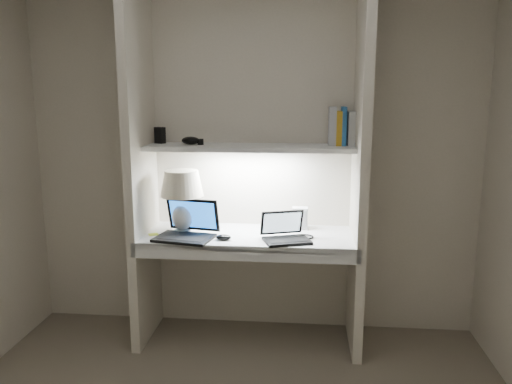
# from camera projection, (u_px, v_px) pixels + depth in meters

# --- Properties ---
(back_wall) EXTENTS (3.20, 0.01, 2.50)m
(back_wall) POSITION_uv_depth(u_px,v_px,m) (252.00, 159.00, 3.56)
(back_wall) COLOR beige
(back_wall) RESTS_ON floor
(alcove_panel_left) EXTENTS (0.06, 0.55, 2.50)m
(alcove_panel_left) POSITION_uv_depth(u_px,v_px,m) (141.00, 163.00, 3.36)
(alcove_panel_left) COLOR beige
(alcove_panel_left) RESTS_ON floor
(alcove_panel_right) EXTENTS (0.06, 0.55, 2.50)m
(alcove_panel_right) POSITION_uv_depth(u_px,v_px,m) (360.00, 166.00, 3.23)
(alcove_panel_right) COLOR beige
(alcove_panel_right) RESTS_ON floor
(desk) EXTENTS (1.40, 0.55, 0.04)m
(desk) POSITION_uv_depth(u_px,v_px,m) (248.00, 237.00, 3.39)
(desk) COLOR white
(desk) RESTS_ON alcove_panel_left
(desk_apron) EXTENTS (1.46, 0.03, 0.10)m
(desk_apron) POSITION_uv_depth(u_px,v_px,m) (244.00, 253.00, 3.14)
(desk_apron) COLOR silver
(desk_apron) RESTS_ON desk
(shelf) EXTENTS (1.40, 0.36, 0.03)m
(shelf) POSITION_uv_depth(u_px,v_px,m) (250.00, 148.00, 3.37)
(shelf) COLOR silver
(shelf) RESTS_ON back_wall
(strip_light) EXTENTS (0.60, 0.04, 0.02)m
(strip_light) POSITION_uv_depth(u_px,v_px,m) (250.00, 151.00, 3.37)
(strip_light) COLOR white
(strip_light) RESTS_ON shelf
(table_lamp) EXTENTS (0.29, 0.29, 0.43)m
(table_lamp) POSITION_uv_depth(u_px,v_px,m) (182.00, 191.00, 3.38)
(table_lamp) COLOR white
(table_lamp) RESTS_ON desk
(laptop_main) EXTENTS (0.42, 0.38, 0.25)m
(laptop_main) POSITION_uv_depth(u_px,v_px,m) (188.00, 229.00, 3.31)
(laptop_main) COLOR black
(laptop_main) RESTS_ON desk
(laptop_netbook) EXTENTS (0.35, 0.33, 0.18)m
(laptop_netbook) POSITION_uv_depth(u_px,v_px,m) (285.00, 234.00, 3.24)
(laptop_netbook) COLOR black
(laptop_netbook) RESTS_ON desk
(speaker) EXTENTS (0.11, 0.08, 0.15)m
(speaker) POSITION_uv_depth(u_px,v_px,m) (300.00, 218.00, 3.51)
(speaker) COLOR silver
(speaker) RESTS_ON desk
(mouse) EXTENTS (0.10, 0.06, 0.04)m
(mouse) POSITION_uv_depth(u_px,v_px,m) (224.00, 237.00, 3.25)
(mouse) COLOR black
(mouse) RESTS_ON desk
(cable_coil) EXTENTS (0.14, 0.14, 0.01)m
(cable_coil) POSITION_uv_depth(u_px,v_px,m) (305.00, 237.00, 3.30)
(cable_coil) COLOR black
(cable_coil) RESTS_ON desk
(sticky_note) EXTENTS (0.09, 0.09, 0.00)m
(sticky_note) POSITION_uv_depth(u_px,v_px,m) (154.00, 234.00, 3.38)
(sticky_note) COLOR #D3E530
(sticky_note) RESTS_ON desk
(book_row) EXTENTS (0.24, 0.17, 0.26)m
(book_row) POSITION_uv_depth(u_px,v_px,m) (346.00, 127.00, 3.35)
(book_row) COLOR silver
(book_row) RESTS_ON shelf
(shelf_box) EXTENTS (0.08, 0.07, 0.11)m
(shelf_box) POSITION_uv_depth(u_px,v_px,m) (160.00, 135.00, 3.49)
(shelf_box) COLOR black
(shelf_box) RESTS_ON shelf
(shelf_gadget) EXTENTS (0.14, 0.11, 0.05)m
(shelf_gadget) POSITION_uv_depth(u_px,v_px,m) (191.00, 141.00, 3.40)
(shelf_gadget) COLOR black
(shelf_gadget) RESTS_ON shelf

